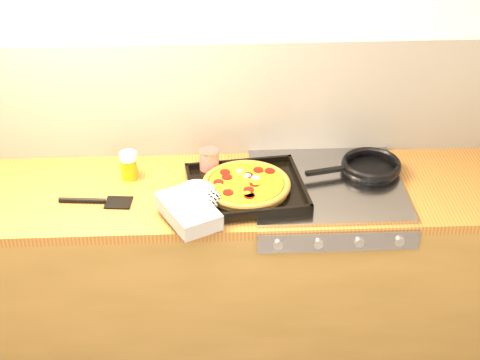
{
  "coord_description": "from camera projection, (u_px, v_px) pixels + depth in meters",
  "views": [
    {
      "loc": [
        -0.02,
        -1.37,
        2.47
      ],
      "look_at": [
        0.1,
        1.08,
        0.95
      ],
      "focal_mm": 55.0,
      "sensor_mm": 36.0,
      "label": 1
    }
  ],
  "objects": [
    {
      "name": "room_shell",
      "position": [
        212.0,
        100.0,
        3.03
      ],
      "size": [
        3.2,
        3.2,
        3.2
      ],
      "color": "white",
      "rests_on": "ground"
    },
    {
      "name": "tomato_can",
      "position": [
        209.0,
        162.0,
        2.98
      ],
      "size": [
        0.1,
        0.1,
        0.11
      ],
      "color": "maroon",
      "rests_on": "counter_run"
    },
    {
      "name": "black_spatula",
      "position": [
        97.0,
        201.0,
        2.83
      ],
      "size": [
        0.29,
        0.09,
        0.02
      ],
      "color": "black",
      "rests_on": "counter_run"
    },
    {
      "name": "counter_run",
      "position": [
        217.0,
        277.0,
        3.16
      ],
      "size": [
        3.2,
        0.62,
        0.9
      ],
      "color": "olive",
      "rests_on": "ground"
    },
    {
      "name": "juice_glass",
      "position": [
        129.0,
        165.0,
        2.96
      ],
      "size": [
        0.08,
        0.08,
        0.12
      ],
      "color": "orange",
      "rests_on": "counter_run"
    },
    {
      "name": "frying_pan",
      "position": [
        370.0,
        166.0,
        3.0
      ],
      "size": [
        0.42,
        0.29,
        0.04
      ],
      "color": "black",
      "rests_on": "stovetop"
    },
    {
      "name": "wooden_spoon",
      "position": [
        236.0,
        164.0,
        3.07
      ],
      "size": [
        0.3,
        0.04,
        0.02
      ],
      "color": "#A78147",
      "rests_on": "counter_run"
    },
    {
      "name": "pizza_on_tray",
      "position": [
        230.0,
        191.0,
        2.82
      ],
      "size": [
        0.6,
        0.56,
        0.08
      ],
      "color": "black",
      "rests_on": "stovetop"
    },
    {
      "name": "stovetop",
      "position": [
        327.0,
        185.0,
        2.94
      ],
      "size": [
        0.6,
        0.56,
        0.02
      ],
      "primitive_type": "cube",
      "color": "#999A9E",
      "rests_on": "counter_run"
    }
  ]
}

